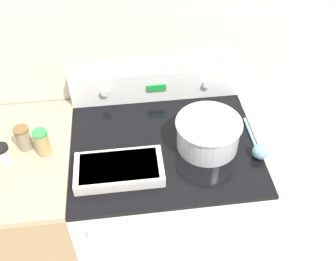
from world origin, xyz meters
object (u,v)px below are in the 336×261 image
at_px(spice_jar_green_cap, 42,142).
at_px(spice_jar_brown_cap, 24,138).
at_px(ladle, 259,149).
at_px(spice_jar_black_cap, 3,155).
at_px(casserole_dish, 119,169).
at_px(mixing_bowl, 208,132).

bearing_deg(spice_jar_green_cap, spice_jar_brown_cap, 153.41).
distance_m(ladle, spice_jar_black_cap, 1.06).
xyz_separation_m(ladle, spice_jar_green_cap, (-0.90, 0.12, 0.04)).
bearing_deg(casserole_dish, spice_jar_brown_cap, 154.30).
bearing_deg(spice_jar_black_cap, ladle, -4.42).
height_order(casserole_dish, ladle, ladle).
bearing_deg(spice_jar_black_cap, spice_jar_brown_cap, 45.24).
bearing_deg(mixing_bowl, spice_jar_green_cap, 177.33).
distance_m(spice_jar_brown_cap, spice_jar_black_cap, 0.11).
distance_m(casserole_dish, spice_jar_green_cap, 0.34).
height_order(casserole_dish, spice_jar_brown_cap, spice_jar_brown_cap).
height_order(mixing_bowl, spice_jar_black_cap, mixing_bowl).
relative_size(casserole_dish, ladle, 1.31).
height_order(spice_jar_brown_cap, spice_jar_black_cap, spice_jar_brown_cap).
relative_size(ladle, spice_jar_green_cap, 2.25).
xyz_separation_m(mixing_bowl, spice_jar_green_cap, (-0.69, 0.03, -0.00)).
bearing_deg(mixing_bowl, spice_jar_brown_cap, 174.58).
relative_size(spice_jar_brown_cap, spice_jar_black_cap, 1.23).
xyz_separation_m(spice_jar_green_cap, spice_jar_black_cap, (-0.16, -0.03, -0.02)).
bearing_deg(spice_jar_brown_cap, ladle, -9.15).
xyz_separation_m(ladle, spice_jar_brown_cap, (-0.98, 0.16, 0.04)).
xyz_separation_m(mixing_bowl, ladle, (0.21, -0.08, -0.05)).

